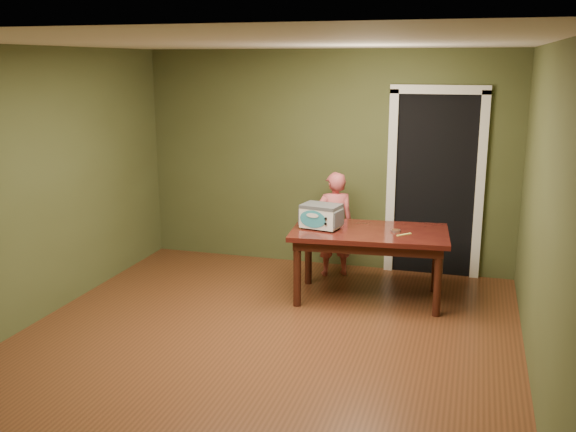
# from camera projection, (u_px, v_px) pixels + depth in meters

# --- Properties ---
(floor) EXTENTS (5.00, 5.00, 0.00)m
(floor) POSITION_uv_depth(u_px,v_px,m) (260.00, 346.00, 5.68)
(floor) COLOR brown
(floor) RESTS_ON ground
(room_shell) EXTENTS (4.52, 5.02, 2.61)m
(room_shell) POSITION_uv_depth(u_px,v_px,m) (258.00, 154.00, 5.28)
(room_shell) COLOR #464E29
(room_shell) RESTS_ON ground
(doorway) EXTENTS (1.10, 0.66, 2.25)m
(doorway) POSITION_uv_depth(u_px,v_px,m) (437.00, 181.00, 7.67)
(doorway) COLOR black
(doorway) RESTS_ON ground
(dining_table) EXTENTS (1.67, 1.04, 0.75)m
(dining_table) POSITION_uv_depth(u_px,v_px,m) (369.00, 240.00, 6.66)
(dining_table) COLOR #370F0C
(dining_table) RESTS_ON floor
(toy_oven) EXTENTS (0.46, 0.35, 0.26)m
(toy_oven) POSITION_uv_depth(u_px,v_px,m) (321.00, 215.00, 6.69)
(toy_oven) COLOR #4C4F54
(toy_oven) RESTS_ON dining_table
(baking_pan) EXTENTS (0.10, 0.10, 0.02)m
(baking_pan) POSITION_uv_depth(u_px,v_px,m) (396.00, 231.00, 6.58)
(baking_pan) COLOR silver
(baking_pan) RESTS_ON dining_table
(spatula) EXTENTS (0.14, 0.15, 0.01)m
(spatula) POSITION_uv_depth(u_px,v_px,m) (404.00, 234.00, 6.46)
(spatula) COLOR #D1CD5B
(spatula) RESTS_ON dining_table
(child) EXTENTS (0.53, 0.45, 1.23)m
(child) POSITION_uv_depth(u_px,v_px,m) (334.00, 224.00, 7.45)
(child) COLOR #D3575B
(child) RESTS_ON floor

